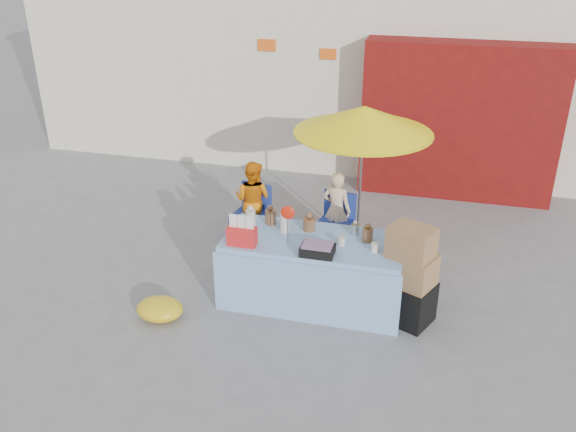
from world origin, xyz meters
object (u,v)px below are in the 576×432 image
(market_table, at_px, (313,269))
(umbrella, at_px, (364,120))
(chair_left, at_px, (251,225))
(chair_right, at_px, (334,235))
(vendor_beige, at_px, (336,210))
(vendor_orange, at_px, (253,200))
(box_stack, at_px, (409,279))

(market_table, xyz_separation_m, umbrella, (0.32, 1.60, 1.45))
(chair_left, bearing_deg, chair_right, 10.44)
(umbrella, bearing_deg, vendor_beige, -153.43)
(chair_left, bearing_deg, vendor_orange, 101.66)
(chair_left, relative_size, vendor_orange, 0.71)
(chair_right, relative_size, vendor_beige, 0.73)
(market_table, height_order, vendor_beige, market_table)
(vendor_beige, bearing_deg, chair_left, 16.60)
(vendor_orange, distance_m, umbrella, 2.02)
(chair_left, distance_m, vendor_orange, 0.37)
(vendor_beige, bearing_deg, market_table, 99.48)
(chair_right, relative_size, umbrella, 0.41)
(vendor_orange, relative_size, umbrella, 0.58)
(box_stack, bearing_deg, vendor_orange, 146.45)
(market_table, relative_size, vendor_orange, 1.84)
(umbrella, relative_size, box_stack, 1.69)
(chair_left, height_order, umbrella, umbrella)
(chair_left, height_order, vendor_orange, vendor_orange)
(vendor_beige, relative_size, box_stack, 0.94)
(chair_right, height_order, umbrella, umbrella)
(box_stack, bearing_deg, market_table, 172.90)
(chair_left, relative_size, umbrella, 0.41)
(box_stack, bearing_deg, umbrella, 116.08)
(chair_right, distance_m, vendor_beige, 0.35)
(vendor_beige, height_order, umbrella, umbrella)
(market_table, height_order, vendor_orange, market_table)
(vendor_beige, relative_size, umbrella, 0.56)
(umbrella, bearing_deg, box_stack, -63.92)
(box_stack, bearing_deg, vendor_beige, 125.89)
(chair_left, height_order, box_stack, box_stack)
(market_table, distance_m, umbrella, 2.18)
(chair_left, xyz_separation_m, vendor_orange, (-0.00, 0.13, 0.35))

